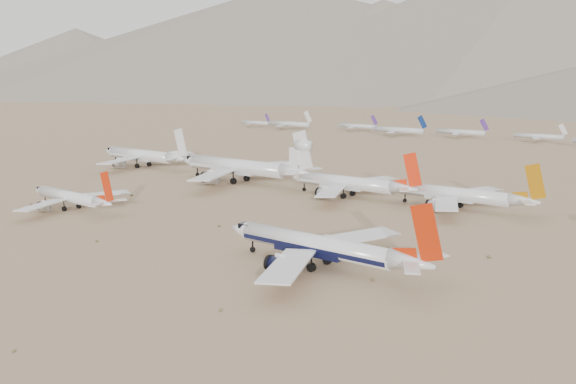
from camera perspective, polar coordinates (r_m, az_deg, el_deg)
The scene contains 9 objects.
ground at distance 126.16m, azimuth -1.60°, elevation -6.93°, with size 7000.00×7000.00×0.00m, color #987858.
main_airliner at distance 119.39m, azimuth 3.52°, elevation -5.59°, with size 49.25×48.11×17.38m.
second_airliner at distance 186.61m, azimuth -21.08°, elevation -0.54°, with size 39.73×38.83×14.09m.
row2_gold_tail at distance 182.55m, azimuth 17.03°, elevation -0.31°, with size 46.55×45.53×16.58m.
row2_orange_tail at distance 194.52m, azimuth 6.30°, elevation 0.86°, with size 49.09×48.02×17.51m.
row2_white_trijet at distance 222.00m, azimuth -4.60°, elevation 2.56°, with size 63.48×62.04×22.49m.
row2_white_twin at distance 272.07m, azimuth -14.46°, elevation 3.59°, with size 55.05×53.87×19.67m.
distant_storage_row at distance 404.48m, azimuth 26.21°, elevation 4.95°, with size 523.53×58.20×16.23m.
desert_scrub at distance 131.90m, azimuth -18.92°, elevation -6.61°, with size 206.06×121.67×0.63m.
Camera 1 is at (75.19, -93.62, 38.69)m, focal length 35.00 mm.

